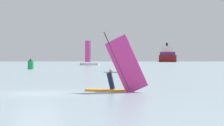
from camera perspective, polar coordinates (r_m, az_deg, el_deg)
The scene contains 5 objects.
ground_plane at distance 20.36m, azimuth -12.29°, elevation -5.02°, with size 4000.00×4000.00×0.00m, color gray.
windsurfer at distance 21.19m, azimuth 0.57°, elevation -2.31°, with size 3.87×1.70×3.92m.
cargo_ship at distance 586.50m, azimuth 9.21°, elevation 0.94°, with size 57.68×155.19×35.41m.
channel_buoy at distance 79.68m, azimuth -13.44°, elevation -0.23°, with size 1.34×1.34×2.40m.
small_sailboat at distance 145.90m, azimuth -3.78°, elevation 0.00°, with size 8.43×4.15×11.98m.
Camera 1 is at (3.06, -20.04, 1.91)m, focal length 54.64 mm.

